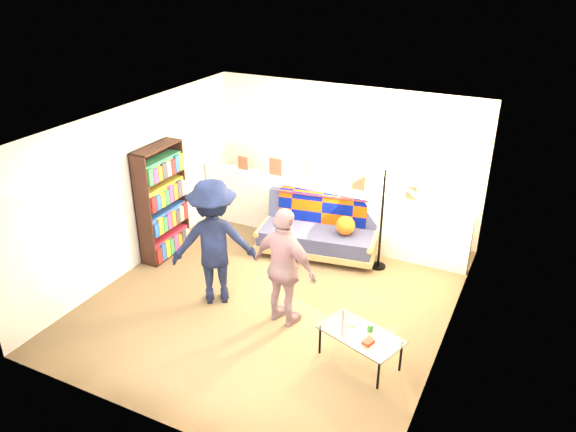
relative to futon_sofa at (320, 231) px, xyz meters
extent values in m
plane|color=brown|center=(-0.04, -1.43, -0.37)|extent=(5.00, 5.00, 0.00)
cube|color=silver|center=(-0.04, 1.07, 0.83)|extent=(4.50, 0.10, 2.40)
cube|color=silver|center=(-2.29, -1.43, 0.83)|extent=(0.10, 5.00, 2.40)
cube|color=silver|center=(2.21, -1.43, 0.83)|extent=(0.10, 5.00, 2.40)
cube|color=white|center=(-0.04, -1.43, 2.03)|extent=(4.50, 5.00, 0.10)
cube|color=silver|center=(-0.04, 0.37, 0.13)|extent=(4.45, 0.15, 1.00)
cube|color=brown|center=(-1.54, 0.35, 0.74)|extent=(0.18, 0.02, 0.22)
cube|color=brown|center=(-0.94, 0.35, 0.77)|extent=(0.22, 0.02, 0.28)
cube|color=beige|center=(-0.24, 0.35, 0.86)|extent=(0.45, 0.02, 0.45)
cube|color=brown|center=(0.46, 0.35, 0.76)|extent=(0.20, 0.02, 0.26)
cube|color=brown|center=(1.26, 0.35, 0.73)|extent=(0.16, 0.02, 0.20)
cube|color=#A98452|center=(-0.01, -0.06, -0.22)|extent=(1.94, 1.10, 0.10)
cube|color=#313859|center=(0.00, -0.11, -0.06)|extent=(1.82, 0.94, 0.23)
cube|color=#313859|center=(-0.06, 0.25, 0.23)|extent=(1.75, 0.50, 0.55)
cylinder|color=#A98452|center=(-0.86, -0.20, 0.02)|extent=(0.22, 0.82, 0.09)
cylinder|color=#A98452|center=(0.85, 0.08, 0.02)|extent=(0.22, 0.82, 0.09)
cube|color=navy|center=(-0.04, 0.17, 0.23)|extent=(1.39, 0.32, 0.50)
cube|color=navy|center=(-0.06, 0.29, 0.50)|extent=(1.42, 0.46, 0.03)
sphere|color=#F15515|center=(0.43, -0.04, 0.20)|extent=(0.29, 0.29, 0.29)
cube|color=black|center=(-2.25, -1.09, 0.50)|extent=(0.02, 0.87, 1.74)
cube|color=black|center=(-2.12, -1.51, 0.50)|extent=(0.29, 0.02, 1.74)
cube|color=black|center=(-2.12, -0.66, 0.50)|extent=(0.29, 0.02, 1.74)
cube|color=black|center=(-2.12, -1.09, 1.36)|extent=(0.29, 0.87, 0.02)
cube|color=black|center=(-2.12, -1.09, -0.35)|extent=(0.29, 0.87, 0.04)
cube|color=black|center=(-2.12, -1.09, 0.10)|extent=(0.29, 0.83, 0.02)
cube|color=black|center=(-2.12, -1.09, 0.50)|extent=(0.29, 0.83, 0.02)
cube|color=black|center=(-2.12, -1.09, 0.91)|extent=(0.29, 0.83, 0.02)
cube|color=#BD2538|center=(-2.10, -1.09, -0.17)|extent=(0.21, 0.81, 0.29)
cube|color=#2757AB|center=(-2.10, -1.09, 0.25)|extent=(0.21, 0.81, 0.27)
cube|color=gold|center=(-2.10, -1.09, 0.66)|extent=(0.21, 0.81, 0.29)
cube|color=#359357|center=(-2.10, -1.09, 1.06)|extent=(0.21, 0.81, 0.27)
cylinder|color=black|center=(0.97, -2.24, -0.18)|extent=(0.04, 0.04, 0.37)
cylinder|color=black|center=(1.76, -2.51, -0.18)|extent=(0.04, 0.04, 0.37)
cylinder|color=black|center=(1.10, -1.85, -0.18)|extent=(0.04, 0.04, 0.37)
cylinder|color=black|center=(1.90, -2.12, -0.18)|extent=(0.04, 0.04, 0.37)
cube|color=silver|center=(1.43, -2.18, 0.02)|extent=(1.05, 0.79, 0.02)
cube|color=silver|center=(1.27, -2.08, 0.04)|extent=(0.12, 0.08, 0.03)
cube|color=red|center=(1.57, -2.31, 0.04)|extent=(0.13, 0.15, 0.04)
cylinder|color=green|center=(1.51, -2.09, 0.07)|extent=(0.08, 0.08, 0.09)
cylinder|color=black|center=(0.97, -0.05, -0.35)|extent=(0.30, 0.30, 0.03)
cylinder|color=black|center=(0.97, -0.05, 0.44)|extent=(0.04, 0.04, 1.60)
sphere|color=#FFC672|center=(0.89, 0.04, 1.09)|extent=(0.13, 0.13, 0.13)
sphere|color=#FFC672|center=(1.08, -0.12, 1.16)|extent=(0.13, 0.13, 0.13)
sphere|color=#FFC672|center=(1.03, 0.05, 1.24)|extent=(0.13, 0.13, 0.13)
imported|color=black|center=(-0.72, -1.80, 0.49)|extent=(1.28, 1.14, 1.72)
imported|color=#C88194|center=(0.32, -1.85, 0.41)|extent=(0.97, 0.56, 1.56)
camera|label=1|loc=(2.96, -7.12, 3.91)|focal=35.00mm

